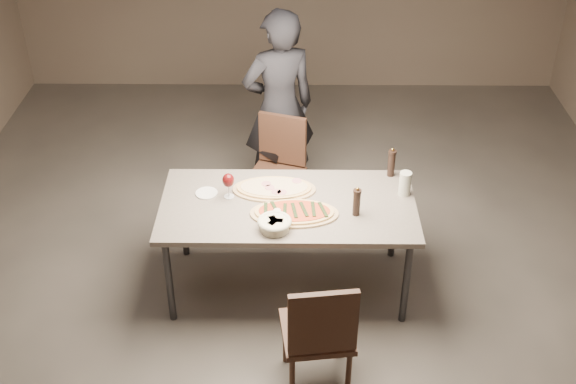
{
  "coord_description": "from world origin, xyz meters",
  "views": [
    {
      "loc": [
        0.04,
        -4.16,
        3.65
      ],
      "look_at": [
        0.0,
        0.0,
        0.85
      ],
      "focal_mm": 45.0,
      "sensor_mm": 36.0,
      "label": 1
    }
  ],
  "objects_px": {
    "zucchini_pizza": "(294,213)",
    "chair_near": "(319,331)",
    "chair_far": "(278,163)",
    "diner": "(279,108)",
    "ham_pizza": "(274,188)",
    "bread_basket": "(275,223)",
    "carafe": "(405,183)",
    "pepper_mill_left": "(357,202)",
    "dining_table": "(288,210)"
  },
  "relations": [
    {
      "from": "carafe",
      "to": "chair_far",
      "type": "xyz_separation_m",
      "value": [
        -0.92,
        0.81,
        -0.34
      ]
    },
    {
      "from": "dining_table",
      "to": "diner",
      "type": "distance_m",
      "value": 1.26
    },
    {
      "from": "dining_table",
      "to": "chair_far",
      "type": "height_order",
      "value": "chair_far"
    },
    {
      "from": "pepper_mill_left",
      "to": "chair_near",
      "type": "height_order",
      "value": "pepper_mill_left"
    },
    {
      "from": "zucchini_pizza",
      "to": "bread_basket",
      "type": "height_order",
      "value": "bread_basket"
    },
    {
      "from": "dining_table",
      "to": "ham_pizza",
      "type": "relative_size",
      "value": 2.99
    },
    {
      "from": "zucchini_pizza",
      "to": "bread_basket",
      "type": "distance_m",
      "value": 0.22
    },
    {
      "from": "chair_near",
      "to": "diner",
      "type": "relative_size",
      "value": 0.53
    },
    {
      "from": "chair_near",
      "to": "diner",
      "type": "distance_m",
      "value": 2.3
    },
    {
      "from": "chair_near",
      "to": "diner",
      "type": "height_order",
      "value": "diner"
    },
    {
      "from": "bread_basket",
      "to": "chair_far",
      "type": "xyz_separation_m",
      "value": [
        -0.0,
        1.24,
        -0.3
      ]
    },
    {
      "from": "zucchini_pizza",
      "to": "ham_pizza",
      "type": "distance_m",
      "value": 0.33
    },
    {
      "from": "zucchini_pizza",
      "to": "pepper_mill_left",
      "type": "xyz_separation_m",
      "value": [
        0.43,
        0.01,
        0.09
      ]
    },
    {
      "from": "chair_far",
      "to": "diner",
      "type": "distance_m",
      "value": 0.47
    },
    {
      "from": "bread_basket",
      "to": "pepper_mill_left",
      "type": "distance_m",
      "value": 0.59
    },
    {
      "from": "pepper_mill_left",
      "to": "carafe",
      "type": "relative_size",
      "value": 1.24
    },
    {
      "from": "pepper_mill_left",
      "to": "carafe",
      "type": "bearing_deg",
      "value": 35.21
    },
    {
      "from": "ham_pizza",
      "to": "carafe",
      "type": "distance_m",
      "value": 0.94
    },
    {
      "from": "dining_table",
      "to": "pepper_mill_left",
      "type": "distance_m",
      "value": 0.51
    },
    {
      "from": "zucchini_pizza",
      "to": "chair_near",
      "type": "height_order",
      "value": "chair_near"
    },
    {
      "from": "chair_near",
      "to": "chair_far",
      "type": "bearing_deg",
      "value": 91.02
    },
    {
      "from": "zucchini_pizza",
      "to": "diner",
      "type": "bearing_deg",
      "value": 74.1
    },
    {
      "from": "ham_pizza",
      "to": "diner",
      "type": "xyz_separation_m",
      "value": [
        0.01,
        1.08,
        0.1
      ]
    },
    {
      "from": "ham_pizza",
      "to": "bread_basket",
      "type": "bearing_deg",
      "value": -106.35
    },
    {
      "from": "dining_table",
      "to": "zucchini_pizza",
      "type": "height_order",
      "value": "zucchini_pizza"
    },
    {
      "from": "pepper_mill_left",
      "to": "ham_pizza",
      "type": "bearing_deg",
      "value": 152.83
    },
    {
      "from": "zucchini_pizza",
      "to": "chair_near",
      "type": "distance_m",
      "value": 0.93
    },
    {
      "from": "ham_pizza",
      "to": "chair_near",
      "type": "xyz_separation_m",
      "value": [
        0.3,
        -1.17,
        -0.25
      ]
    },
    {
      "from": "chair_far",
      "to": "chair_near",
      "type": "bearing_deg",
      "value": 116.53
    },
    {
      "from": "ham_pizza",
      "to": "diner",
      "type": "distance_m",
      "value": 1.08
    },
    {
      "from": "pepper_mill_left",
      "to": "diner",
      "type": "height_order",
      "value": "diner"
    },
    {
      "from": "carafe",
      "to": "chair_near",
      "type": "relative_size",
      "value": 0.2
    },
    {
      "from": "bread_basket",
      "to": "chair_near",
      "type": "distance_m",
      "value": 0.81
    },
    {
      "from": "chair_near",
      "to": "diner",
      "type": "xyz_separation_m",
      "value": [
        -0.29,
        2.25,
        0.35
      ]
    },
    {
      "from": "zucchini_pizza",
      "to": "diner",
      "type": "xyz_separation_m",
      "value": [
        -0.13,
        1.37,
        0.09
      ]
    },
    {
      "from": "ham_pizza",
      "to": "diner",
      "type": "height_order",
      "value": "diner"
    },
    {
      "from": "bread_basket",
      "to": "chair_far",
      "type": "bearing_deg",
      "value": 90.12
    },
    {
      "from": "pepper_mill_left",
      "to": "chair_far",
      "type": "height_order",
      "value": "pepper_mill_left"
    },
    {
      "from": "ham_pizza",
      "to": "pepper_mill_left",
      "type": "xyz_separation_m",
      "value": [
        0.57,
        -0.29,
        0.09
      ]
    },
    {
      "from": "chair_far",
      "to": "dining_table",
      "type": "bearing_deg",
      "value": 113.48
    },
    {
      "from": "zucchini_pizza",
      "to": "carafe",
      "type": "height_order",
      "value": "carafe"
    },
    {
      "from": "pepper_mill_left",
      "to": "chair_near",
      "type": "relative_size",
      "value": 0.24
    },
    {
      "from": "carafe",
      "to": "pepper_mill_left",
      "type": "bearing_deg",
      "value": -144.79
    },
    {
      "from": "carafe",
      "to": "ham_pizza",
      "type": "bearing_deg",
      "value": 177.66
    },
    {
      "from": "carafe",
      "to": "bread_basket",
      "type": "bearing_deg",
      "value": -154.77
    },
    {
      "from": "dining_table",
      "to": "bread_basket",
      "type": "relative_size",
      "value": 7.83
    },
    {
      "from": "pepper_mill_left",
      "to": "chair_far",
      "type": "distance_m",
      "value": 1.25
    },
    {
      "from": "bread_basket",
      "to": "diner",
      "type": "xyz_separation_m",
      "value": [
        -0.0,
        1.55,
        0.06
      ]
    },
    {
      "from": "ham_pizza",
      "to": "carafe",
      "type": "xyz_separation_m",
      "value": [
        0.93,
        -0.04,
        0.07
      ]
    },
    {
      "from": "chair_near",
      "to": "zucchini_pizza",
      "type": "bearing_deg",
      "value": 92.75
    }
  ]
}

